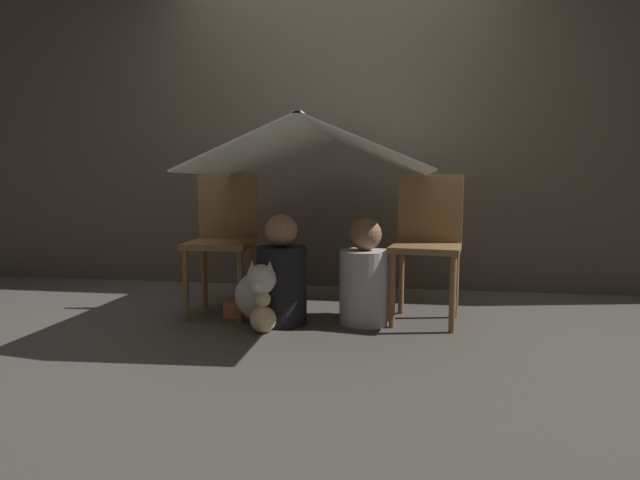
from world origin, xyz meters
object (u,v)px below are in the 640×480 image
object	(u,v)px
person_front	(282,277)
dog	(267,294)
chair_left	(224,236)
person_second	(365,279)
chair_right	(427,239)

from	to	relation	value
person_front	dog	distance (m)	0.13
chair_left	person_second	world-z (taller)	chair_left
person_second	chair_right	bearing A→B (deg)	19.79
person_front	chair_left	bearing A→B (deg)	153.21
chair_right	person_second	world-z (taller)	chair_right
chair_right	dog	xyz separation A→B (m)	(-0.93, -0.26, -0.31)
chair_right	person_front	bearing A→B (deg)	-156.40
chair_left	person_second	size ratio (longest dim) A/B	1.41
person_second	dog	xyz separation A→B (m)	(-0.56, -0.13, -0.08)
chair_left	dog	size ratio (longest dim) A/B	2.18
chair_left	person_front	xyz separation A→B (m)	(0.43, -0.22, -0.22)
chair_left	person_front	size ratio (longest dim) A/B	1.36
chair_left	person_second	bearing A→B (deg)	-11.02
person_front	dog	xyz separation A→B (m)	(-0.08, -0.05, -0.09)
chair_left	dog	distance (m)	0.54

